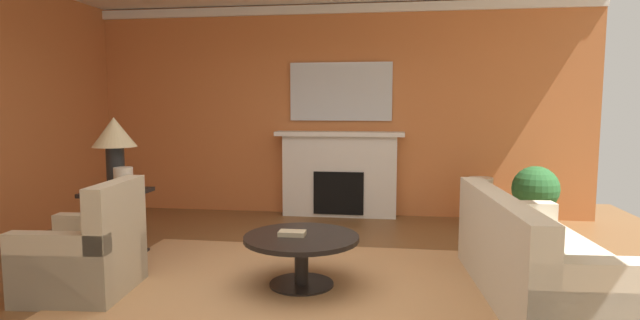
{
  "coord_description": "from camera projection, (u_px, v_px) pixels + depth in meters",
  "views": [
    {
      "loc": [
        0.95,
        -4.12,
        1.57
      ],
      "look_at": [
        0.19,
        1.07,
        1.0
      ],
      "focal_mm": 28.32,
      "sensor_mm": 36.0,
      "label": 1
    }
  ],
  "objects": [
    {
      "name": "ground_plane",
      "position": [
        281.0,
        288.0,
        4.36
      ],
      "size": [
        8.76,
        8.76,
        0.0
      ],
      "primitive_type": "plane",
      "color": "brown"
    },
    {
      "name": "wall_fireplace",
      "position": [
        328.0,
        111.0,
        7.27
      ],
      "size": [
        7.34,
        0.12,
        2.99
      ],
      "primitive_type": "cube",
      "color": "#CC723D",
      "rests_on": "ground_plane"
    },
    {
      "name": "crown_moulding",
      "position": [
        327.0,
        9.0,
        7.04
      ],
      "size": [
        7.34,
        0.08,
        0.12
      ],
      "primitive_type": "cube",
      "color": "white"
    },
    {
      "name": "area_rug",
      "position": [
        302.0,
        285.0,
        4.4
      ],
      "size": [
        3.74,
        2.52,
        0.01
      ],
      "primitive_type": "cube",
      "color": "tan",
      "rests_on": "ground_plane"
    },
    {
      "name": "fireplace",
      "position": [
        339.0,
        176.0,
        7.13
      ],
      "size": [
        1.8,
        0.35,
        1.2
      ],
      "color": "white",
      "rests_on": "ground_plane"
    },
    {
      "name": "mantel_mirror",
      "position": [
        341.0,
        92.0,
        7.12
      ],
      "size": [
        1.44,
        0.04,
        0.82
      ],
      "primitive_type": "cube",
      "color": "silver"
    },
    {
      "name": "sofa",
      "position": [
        535.0,
        263.0,
        4.09
      ],
      "size": [
        1.05,
        2.16,
        0.85
      ],
      "color": "beige",
      "rests_on": "ground_plane"
    },
    {
      "name": "armchair_near_window",
      "position": [
        86.0,
        258.0,
        4.2
      ],
      "size": [
        0.86,
        0.86,
        0.95
      ],
      "color": "#C1B293",
      "rests_on": "ground_plane"
    },
    {
      "name": "coffee_table",
      "position": [
        301.0,
        249.0,
        4.36
      ],
      "size": [
        1.0,
        1.0,
        0.45
      ],
      "color": "black",
      "rests_on": "ground_plane"
    },
    {
      "name": "side_table",
      "position": [
        118.0,
        219.0,
        5.21
      ],
      "size": [
        0.56,
        0.56,
        0.7
      ],
      "color": "black",
      "rests_on": "ground_plane"
    },
    {
      "name": "table_lamp",
      "position": [
        114.0,
        139.0,
        5.12
      ],
      "size": [
        0.44,
        0.44,
        0.75
      ],
      "color": "black",
      "rests_on": "side_table"
    },
    {
      "name": "vase_on_side_table",
      "position": [
        124.0,
        180.0,
        5.03
      ],
      "size": [
        0.19,
        0.19,
        0.26
      ],
      "primitive_type": "cylinder",
      "color": "beige",
      "rests_on": "side_table"
    },
    {
      "name": "vase_tall_corner",
      "position": [
        480.0,
        202.0,
        6.6
      ],
      "size": [
        0.32,
        0.32,
        0.63
      ],
      "primitive_type": "cylinder",
      "color": "beige",
      "rests_on": "ground_plane"
    },
    {
      "name": "book_red_cover",
      "position": [
        292.0,
        233.0,
        4.35
      ],
      "size": [
        0.23,
        0.14,
        0.04
      ],
      "primitive_type": "cube",
      "rotation": [
        0.0,
        0.0,
        0.01
      ],
      "color": "tan",
      "rests_on": "coffee_table"
    },
    {
      "name": "potted_plant",
      "position": [
        535.0,
        194.0,
        6.18
      ],
      "size": [
        0.56,
        0.56,
        0.83
      ],
      "color": "#BCB29E",
      "rests_on": "ground_plane"
    }
  ]
}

